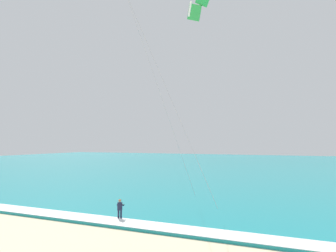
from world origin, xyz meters
TOP-DOWN VIEW (x-y plane):
  - sea at (0.00, 70.45)m, footprint 200.00×120.00m
  - surf_foam at (0.00, 11.45)m, footprint 200.00×1.93m
  - surfboard at (0.67, 12.23)m, footprint 0.79×1.47m
  - kitesurfer at (0.66, 12.25)m, footprint 0.61×0.61m

SIDE VIEW (x-z plane):
  - surfboard at x=0.67m, z-range -0.02..0.07m
  - sea at x=0.00m, z-range 0.00..0.20m
  - surf_foam at x=0.00m, z-range 0.20..0.24m
  - kitesurfer at x=0.66m, z-range 0.10..1.79m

